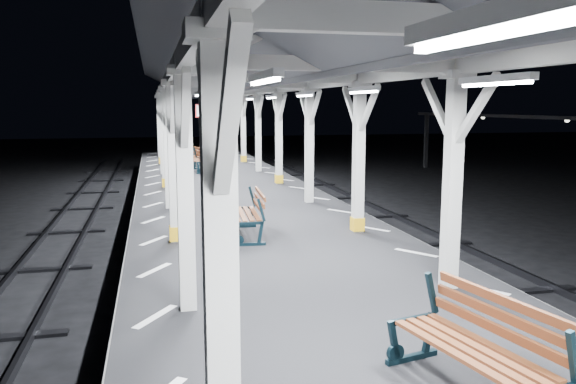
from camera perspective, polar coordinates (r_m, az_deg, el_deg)
name	(u,v)px	position (r m, az deg, el deg)	size (l,w,h in m)	color
ground	(293,314)	(10.61, 0.46, -12.25)	(120.00, 120.00, 0.00)	black
platform	(293,288)	(10.44, 0.46, -9.69)	(6.00, 50.00, 1.00)	black
hazard_stripes_left	(155,270)	(10.00, -13.40, -7.74)	(1.00, 48.00, 0.01)	silver
hazard_stripes_right	(416,253)	(11.12, 12.88, -6.04)	(1.00, 48.00, 0.01)	silver
track_right	(528,289)	(12.69, 23.23, -9.03)	(2.20, 60.00, 0.16)	#2D2D33
canopy	(293,61)	(9.91, 0.52, 13.13)	(5.40, 49.00, 4.65)	beige
bench_near	(480,344)	(5.91, 18.92, -14.36)	(1.04, 1.95, 1.00)	black
bench_mid	(250,212)	(12.15, -3.86, -2.08)	(0.80, 1.85, 0.98)	black
bench_far	(199,159)	(24.39, -9.02, 3.32)	(1.12, 1.94, 0.99)	black
bench_extra	(194,156)	(26.97, -9.52, 3.65)	(0.84, 1.63, 0.84)	black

